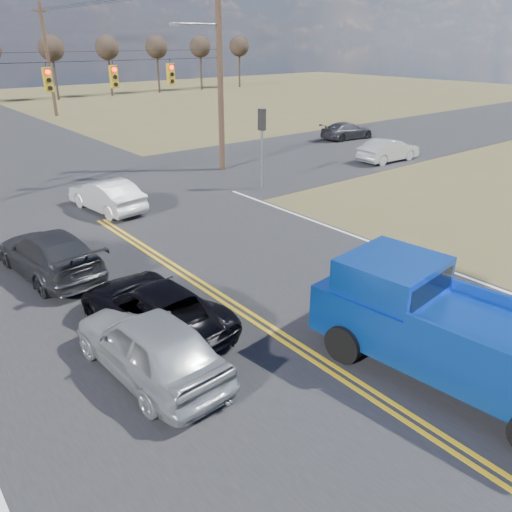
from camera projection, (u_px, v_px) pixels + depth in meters
ground at (366, 392)px, 10.63m from camera, size 160.00×160.00×0.00m
road_main at (146, 250)px, 17.77m from camera, size 14.00×120.00×0.02m
road_cross at (67, 199)px, 23.48m from camera, size 120.00×12.00×0.02m
signal_gantry at (62, 85)px, 21.59m from camera, size 19.60×4.83×10.00m
utility_poles at (56, 83)px, 20.68m from camera, size 19.60×58.32×10.00m
pickup_truck at (447, 330)px, 10.75m from camera, size 3.09×6.57×2.39m
silver_suv at (150, 344)px, 10.95m from camera, size 2.06×4.56×1.52m
black_suv at (153, 307)px, 12.66m from camera, size 2.65×4.93×1.31m
white_car_queue at (106, 195)px, 21.59m from camera, size 1.99×4.36×1.39m
dgrey_car_queue at (49, 253)px, 15.70m from camera, size 2.40×5.04×1.42m
cross_car_east_near at (389, 150)px, 30.34m from camera, size 1.62×4.24×1.38m
cross_car_east_far at (347, 131)px, 37.12m from camera, size 2.19×4.42×1.24m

